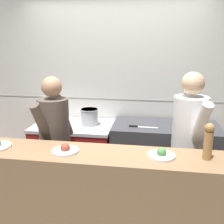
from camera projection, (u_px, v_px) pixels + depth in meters
wall_back_tiled at (117, 88)px, 3.73m from camera, size 8.00×0.06×2.60m
oven_range at (75, 154)px, 3.65m from camera, size 1.06×0.71×0.87m
prep_counter at (164, 158)px, 3.46m from camera, size 1.35×0.65×0.91m
pass_counter at (109, 206)px, 2.37m from camera, size 3.20×0.45×1.02m
stock_pot at (50, 116)px, 3.55m from camera, size 0.24×0.24×0.20m
sauce_pot at (89, 117)px, 3.48m from camera, size 0.24×0.24×0.22m
mixing_bowl_steel at (182, 124)px, 3.27m from camera, size 0.20×0.20×0.09m
chefs_knife at (141, 127)px, 3.27m from camera, size 0.36×0.04×0.02m
plated_dish_appetiser at (65, 150)px, 2.27m from camera, size 0.23×0.23×0.08m
plated_dish_dessert at (162, 154)px, 2.18m from camera, size 0.23×0.23×0.08m
pepper_mill at (208, 141)px, 2.10m from camera, size 0.08×0.08×0.31m
chef_head_cook at (55, 142)px, 2.84m from camera, size 0.39×0.70×1.60m
chef_sous at (188, 145)px, 2.66m from camera, size 0.43×0.72×1.67m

